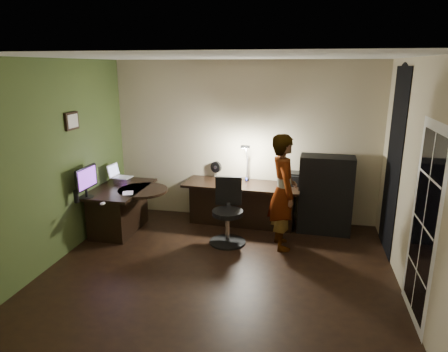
% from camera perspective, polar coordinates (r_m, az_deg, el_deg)
% --- Properties ---
extents(floor, '(4.50, 4.00, 0.01)m').
position_cam_1_polar(floor, '(5.40, -0.74, -13.41)').
color(floor, black).
rests_on(floor, ground).
extents(ceiling, '(4.50, 4.00, 0.01)m').
position_cam_1_polar(ceiling, '(4.73, -0.85, 16.74)').
color(ceiling, silver).
rests_on(ceiling, floor).
extents(wall_back, '(4.50, 0.01, 2.70)m').
position_cam_1_polar(wall_back, '(6.81, 2.89, 4.87)').
color(wall_back, tan).
rests_on(wall_back, floor).
extents(wall_front, '(4.50, 0.01, 2.70)m').
position_cam_1_polar(wall_front, '(3.07, -9.04, -8.79)').
color(wall_front, tan).
rests_on(wall_front, floor).
extents(wall_left, '(0.01, 4.00, 2.70)m').
position_cam_1_polar(wall_left, '(5.80, -23.12, 1.76)').
color(wall_left, tan).
rests_on(wall_left, floor).
extents(wall_right, '(0.01, 4.00, 2.70)m').
position_cam_1_polar(wall_right, '(4.93, 25.72, -0.79)').
color(wall_right, tan).
rests_on(wall_right, floor).
extents(green_wall_overlay, '(0.00, 4.00, 2.70)m').
position_cam_1_polar(green_wall_overlay, '(5.79, -22.99, 1.75)').
color(green_wall_overlay, '#435627').
rests_on(green_wall_overlay, floor).
extents(arched_doorway, '(0.01, 0.90, 2.60)m').
position_cam_1_polar(arched_doorway, '(6.03, 23.06, 1.76)').
color(arched_doorway, black).
rests_on(arched_doorway, floor).
extents(french_door, '(0.02, 0.92, 2.10)m').
position_cam_1_polar(french_door, '(4.51, 26.63, -6.36)').
color(french_door, white).
rests_on(french_door, floor).
extents(framed_picture, '(0.04, 0.30, 0.25)m').
position_cam_1_polar(framed_picture, '(6.06, -20.95, 7.35)').
color(framed_picture, black).
rests_on(framed_picture, wall_left).
extents(desk_left, '(0.78, 1.27, 0.73)m').
position_cam_1_polar(desk_left, '(6.67, -14.46, -4.64)').
color(desk_left, black).
rests_on(desk_left, floor).
extents(desk_right, '(1.95, 0.77, 0.72)m').
position_cam_1_polar(desk_right, '(6.71, 2.54, -4.07)').
color(desk_right, black).
rests_on(desk_right, floor).
extents(cabinet, '(0.85, 0.45, 1.25)m').
position_cam_1_polar(cabinet, '(6.55, 14.28, -2.59)').
color(cabinet, black).
rests_on(cabinet, floor).
extents(laptop_stand, '(0.24, 0.21, 0.10)m').
position_cam_1_polar(laptop_stand, '(6.83, -14.32, -0.60)').
color(laptop_stand, silver).
rests_on(laptop_stand, desk_left).
extents(laptop, '(0.35, 0.33, 0.22)m').
position_cam_1_polar(laptop, '(6.79, -14.41, 0.66)').
color(laptop, silver).
rests_on(laptop, laptop_stand).
extents(monitor, '(0.11, 0.52, 0.34)m').
position_cam_1_polar(monitor, '(6.20, -19.14, -1.43)').
color(monitor, black).
rests_on(monitor, desk_left).
extents(mouse, '(0.08, 0.11, 0.04)m').
position_cam_1_polar(mouse, '(5.85, -16.95, -3.80)').
color(mouse, silver).
rests_on(mouse, desk_left).
extents(phone, '(0.10, 0.14, 0.01)m').
position_cam_1_polar(phone, '(6.63, -15.36, -1.55)').
color(phone, black).
rests_on(phone, desk_left).
extents(pen, '(0.02, 0.15, 0.01)m').
position_cam_1_polar(pen, '(6.60, -14.44, -1.54)').
color(pen, black).
rests_on(pen, desk_left).
extents(speaker, '(0.08, 0.08, 0.18)m').
position_cam_1_polar(speaker, '(6.05, -20.36, -2.77)').
color(speaker, black).
rests_on(speaker, desk_left).
extents(notepad, '(0.23, 0.26, 0.01)m').
position_cam_1_polar(notepad, '(6.26, -13.57, -2.42)').
color(notepad, silver).
rests_on(notepad, desk_left).
extents(desk_fan, '(0.22, 0.17, 0.30)m').
position_cam_1_polar(desk_fan, '(6.92, -1.12, 0.88)').
color(desk_fan, black).
rests_on(desk_fan, desk_right).
extents(headphones, '(0.20, 0.12, 0.09)m').
position_cam_1_polar(headphones, '(6.77, 2.60, -0.43)').
color(headphones, '#1F299A').
rests_on(headphones, desk_right).
extents(printer, '(0.48, 0.38, 0.21)m').
position_cam_1_polar(printer, '(6.66, 9.98, -0.36)').
color(printer, black).
rests_on(printer, desk_right).
extents(desk_lamp, '(0.19, 0.34, 0.72)m').
position_cam_1_polar(desk_lamp, '(6.69, 3.36, 2.15)').
color(desk_lamp, black).
rests_on(desk_lamp, desk_right).
extents(office_chair, '(0.62, 0.62, 0.98)m').
position_cam_1_polar(office_chair, '(5.97, 0.52, -5.24)').
color(office_chair, black).
rests_on(office_chair, floor).
extents(person, '(0.56, 0.70, 1.69)m').
position_cam_1_polar(person, '(5.80, 8.42, -2.29)').
color(person, '#D8A88C').
rests_on(person, floor).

